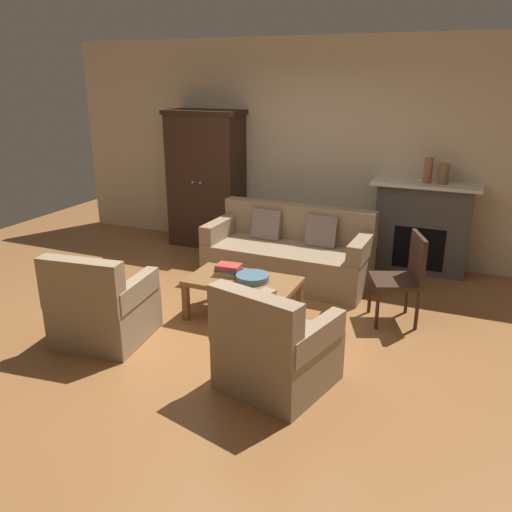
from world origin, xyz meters
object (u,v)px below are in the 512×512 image
mantel_vase_terracotta (428,170)px  fireplace (422,227)px  armchair_near_left (102,309)px  side_chair_wooden (405,273)px  couch (289,254)px  armchair_near_right (275,350)px  mantel_vase_bronze (444,174)px  coffee_table (243,284)px  book_stack (228,270)px  fruit_bowl (252,278)px  armoire (206,179)px

mantel_vase_terracotta → fireplace: bearing=90.0°
armchair_near_left → side_chair_wooden: bearing=31.4°
couch → side_chair_wooden: side_chair_wooden is taller
armchair_near_right → mantel_vase_terracotta: bearing=77.1°
mantel_vase_bronze → armchair_near_right: (-0.89, -3.11, -0.92)m
couch → side_chair_wooden: size_ratio=2.15×
coffee_table → book_stack: book_stack is taller
book_stack → armchair_near_left: (-0.80, -0.99, -0.16)m
couch → fruit_bowl: couch is taller
armchair_near_left → coffee_table: bearing=43.6°
fruit_bowl → mantel_vase_bronze: 2.71m
coffee_table → armchair_near_right: size_ratio=1.18×
book_stack → mantel_vase_bronze: 2.84m
couch → mantel_vase_bronze: bearing=30.4°
fireplace → coffee_table: size_ratio=1.15×
coffee_table → armchair_near_left: 1.36m
armchair_near_left → side_chair_wooden: size_ratio=0.98×
coffee_table → armchair_near_left: armchair_near_left is taller
mantel_vase_bronze → side_chair_wooden: (-0.16, -1.53, -0.73)m
fruit_bowl → book_stack: size_ratio=1.28×
mantel_vase_bronze → armoire: bearing=-178.9°
couch → mantel_vase_terracotta: size_ratio=6.53×
armchair_near_left → book_stack: bearing=51.1°
mantel_vase_bronze → armchair_near_right: size_ratio=0.26×
fireplace → armchair_near_right: 3.22m
armoire → mantel_vase_terracotta: armoire is taller
book_stack → armchair_near_right: size_ratio=0.28×
book_stack → side_chair_wooden: (1.66, 0.51, 0.04)m
mantel_vase_terracotta → side_chair_wooden: 1.70m
fruit_bowl → book_stack: bearing=169.5°
fruit_bowl → armchair_near_left: (-1.09, -0.94, -0.14)m
mantel_vase_terracotta → side_chair_wooden: bearing=-89.2°
fireplace → couch: fireplace is taller
coffee_table → book_stack: bearing=163.8°
armchair_near_left → armchair_near_right: 1.73m
couch → mantel_vase_bronze: (1.57, 0.92, 0.92)m
armoire → book_stack: (1.31, -1.98, -0.47)m
coffee_table → mantel_vase_terracotta: bearing=55.2°
armoire → fruit_bowl: armoire is taller
side_chair_wooden → mantel_vase_terracotta: bearing=90.8°
coffee_table → mantel_vase_terracotta: (1.45, 2.09, 0.90)m
side_chair_wooden → book_stack: bearing=-163.0°
couch → armoire: bearing=151.1°
book_stack → fruit_bowl: bearing=-10.5°
coffee_table → mantel_vase_bronze: size_ratio=4.57×
fruit_bowl → armchair_near_left: armchair_near_left is taller
armchair_near_left → armchair_near_right: bearing=-2.7°
armchair_near_right → coffee_table: bearing=126.0°
fireplace → armchair_near_right: fireplace is taller
armoire → coffee_table: bearing=-53.6°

